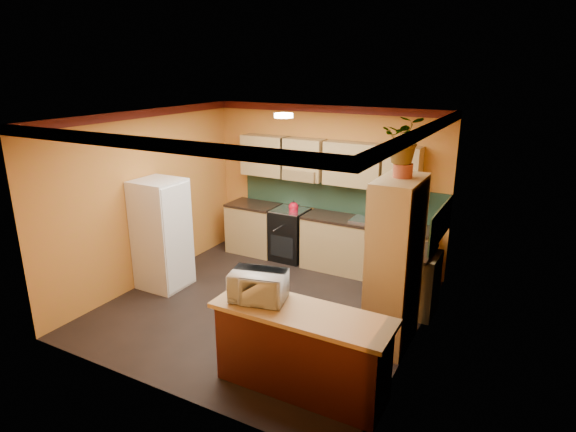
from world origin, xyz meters
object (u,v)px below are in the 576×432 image
Objects in this scene: base_cabinets_back at (322,241)px; pantry at (395,264)px; stove at (290,234)px; microwave at (258,286)px; fridge at (162,234)px; breakfast_bar at (301,353)px.

pantry is (1.77, -1.80, 0.61)m from base_cabinets_back.
base_cabinets_back is 0.63m from stove.
fridge is at bearing 139.86° from microwave.
microwave is (2.53, -1.26, 0.24)m from fridge.
pantry reaches higher than microwave.
fridge is at bearing 157.51° from breakfast_bar.
stove is (-0.62, -0.00, 0.02)m from base_cabinets_back.
pantry is 1.74m from microwave.
base_cabinets_back is 4.01× the size of stove.
fridge reaches higher than microwave.
base_cabinets_back is at bearing 88.79° from microwave.
stove is 2.29m from fridge.
breakfast_bar is (1.84, -3.16, -0.02)m from stove.
fridge reaches higher than base_cabinets_back.
base_cabinets_back is at bearing 0.00° from stove.
fridge is (-1.83, -1.90, 0.41)m from base_cabinets_back.
breakfast_bar is (-0.56, -1.37, -0.61)m from pantry.
stove is at bearing 120.17° from breakfast_bar.
breakfast_bar is at bearing -13.64° from microwave.
microwave reaches higher than base_cabinets_back.
microwave is at bearing -26.50° from fridge.
pantry is at bearing 1.71° from fridge.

